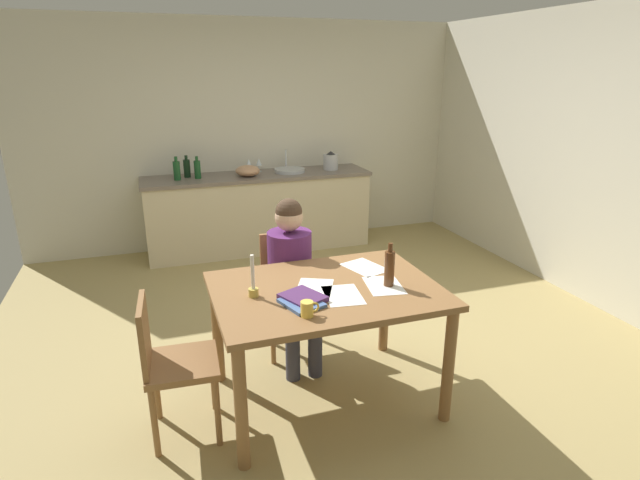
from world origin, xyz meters
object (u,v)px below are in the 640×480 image
(chair_side_empty, at_px, (171,361))
(bottle_vinegar, at_px, (187,168))
(wine_glass_by_kettle, at_px, (249,163))
(bottle_wine_red, at_px, (197,169))
(coffee_mug, at_px, (308,309))
(candlestick, at_px, (253,285))
(bottle_oil, at_px, (177,170))
(dining_table, at_px, (326,303))
(book_magazine, at_px, (303,298))
(sink_unit, at_px, (290,170))
(chair_at_table, at_px, (288,286))
(wine_bottle_on_table, at_px, (389,268))
(person_seated, at_px, (292,271))
(stovetop_kettle, at_px, (331,161))
(mixing_bowl, at_px, (248,171))
(book_cookery, at_px, (302,303))
(wine_glass_near_sink, at_px, (259,162))

(chair_side_empty, relative_size, bottle_vinegar, 3.54)
(wine_glass_by_kettle, bearing_deg, bottle_wine_red, -164.11)
(coffee_mug, height_order, candlestick, candlestick)
(coffee_mug, bearing_deg, bottle_oil, 97.55)
(dining_table, xyz_separation_m, bottle_oil, (-0.66, 2.99, 0.32))
(book_magazine, relative_size, sink_unit, 0.66)
(chair_at_table, bearing_deg, wine_bottle_on_table, -63.24)
(coffee_mug, bearing_deg, candlestick, 123.47)
(wine_bottle_on_table, xyz_separation_m, bottle_oil, (-1.03, 3.09, 0.10))
(candlestick, relative_size, book_magazine, 1.10)
(bottle_vinegar, bearing_deg, dining_table, -80.16)
(sink_unit, distance_m, bottle_wine_red, 1.06)
(person_seated, bearing_deg, bottle_wine_red, 99.09)
(chair_at_table, height_order, sink_unit, sink_unit)
(chair_side_empty, relative_size, bottle_wine_red, 3.54)
(chair_side_empty, bearing_deg, stovetop_kettle, 55.96)
(wine_bottle_on_table, bearing_deg, mixing_bowl, 94.98)
(book_magazine, height_order, stovetop_kettle, stovetop_kettle)
(chair_side_empty, bearing_deg, chair_at_table, 40.71)
(wine_bottle_on_table, relative_size, stovetop_kettle, 1.26)
(book_magazine, height_order, wine_glass_by_kettle, wine_glass_by_kettle)
(sink_unit, bearing_deg, person_seated, -105.28)
(dining_table, bearing_deg, book_cookery, -139.46)
(bottle_vinegar, bearing_deg, book_magazine, -83.76)
(dining_table, distance_m, book_magazine, 0.25)
(chair_side_empty, height_order, wine_bottle_on_table, wine_bottle_on_table)
(bottle_vinegar, bearing_deg, coffee_mug, -84.65)
(wine_bottle_on_table, distance_m, sink_unit, 3.15)
(dining_table, relative_size, book_cookery, 5.92)
(person_seated, xyz_separation_m, candlestick, (-0.39, -0.57, 0.18))
(bottle_oil, xyz_separation_m, bottle_vinegar, (0.12, 0.13, -0.01))
(chair_at_table, distance_m, person_seated, 0.23)
(book_cookery, bearing_deg, wine_glass_by_kettle, 65.66)
(book_cookery, height_order, bottle_wine_red, bottle_wine_red)
(sink_unit, bearing_deg, dining_table, -101.53)
(wine_bottle_on_table, height_order, bottle_vinegar, bottle_vinegar)
(bottle_vinegar, bearing_deg, candlestick, -88.20)
(coffee_mug, distance_m, sink_unit, 3.47)
(person_seated, relative_size, wine_glass_by_kettle, 7.76)
(bottle_oil, bearing_deg, candlestick, -85.87)
(bottle_oil, bearing_deg, wine_bottle_on_table, -71.49)
(bottle_wine_red, bearing_deg, dining_table, -81.75)
(bottle_oil, relative_size, stovetop_kettle, 1.17)
(chair_side_empty, relative_size, candlestick, 3.35)
(book_magazine, bearing_deg, bottle_wine_red, 70.06)
(dining_table, distance_m, chair_side_empty, 0.97)
(coffee_mug, relative_size, wine_glass_near_sink, 0.68)
(bottle_vinegar, xyz_separation_m, bottle_wine_red, (0.10, -0.10, 0.00))
(mixing_bowl, bearing_deg, chair_at_table, -93.95)
(bottle_oil, distance_m, mixing_bowl, 0.77)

